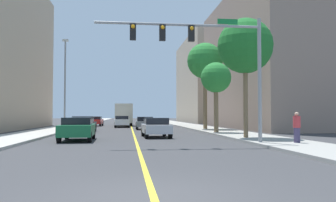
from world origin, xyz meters
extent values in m
plane|color=#38383A|center=(0.00, 42.00, 0.00)|extent=(192.00, 192.00, 0.00)
cube|color=#B2ADA3|center=(-7.97, 42.00, 0.07)|extent=(3.68, 168.00, 0.15)
cube|color=#9E9B93|center=(7.97, 42.00, 0.07)|extent=(3.68, 168.00, 0.15)
cube|color=yellow|center=(0.00, 42.00, 0.00)|extent=(0.16, 144.00, 0.01)
cube|color=gray|center=(17.21, 33.83, 8.13)|extent=(11.45, 25.51, 16.25)
cube|color=tan|center=(18.30, 64.92, 8.65)|extent=(13.63, 26.46, 17.29)
cylinder|color=gray|center=(6.53, 10.93, 3.48)|extent=(0.20, 0.20, 6.67)
cylinder|color=gray|center=(2.15, 10.93, 6.35)|extent=(8.76, 0.14, 0.14)
cube|color=black|center=(2.81, 10.93, 5.90)|extent=(0.32, 0.24, 0.84)
sphere|color=orange|center=(2.81, 10.79, 6.15)|extent=(0.20, 0.20, 0.20)
cube|color=black|center=(1.28, 10.93, 5.90)|extent=(0.32, 0.24, 0.84)
sphere|color=orange|center=(1.28, 10.79, 6.15)|extent=(0.20, 0.20, 0.20)
cube|color=black|center=(-0.26, 10.93, 5.90)|extent=(0.32, 0.24, 0.84)
sphere|color=orange|center=(-0.26, 10.79, 6.15)|extent=(0.20, 0.20, 0.20)
cube|color=#147233|center=(4.78, 10.93, 6.60)|extent=(1.10, 0.04, 0.28)
cylinder|color=gray|center=(-6.63, 27.98, 4.47)|extent=(0.16, 0.16, 8.64)
cube|color=beige|center=(-6.63, 27.98, 8.94)|extent=(0.56, 0.28, 0.20)
cylinder|color=brown|center=(7.05, 14.66, 3.11)|extent=(0.29, 0.29, 5.92)
sphere|color=#1E6B28|center=(7.05, 14.66, 6.07)|extent=(3.57, 3.57, 3.57)
cone|color=#1E6B28|center=(8.12, 14.70, 5.87)|extent=(0.49, 1.68, 1.43)
cone|color=#1E6B28|center=(7.23, 15.72, 5.87)|extent=(1.56, 0.68, 1.49)
cone|color=#1E6B28|center=(6.26, 15.39, 5.87)|extent=(1.28, 1.37, 1.65)
cone|color=#1E6B28|center=(6.16, 14.06, 5.87)|extent=(1.23, 1.70, 1.60)
cone|color=#1E6B28|center=(7.47, 13.68, 5.87)|extent=(1.89, 1.21, 1.45)
cylinder|color=brown|center=(6.81, 21.26, 2.43)|extent=(0.38, 0.38, 4.55)
sphere|color=#287F33|center=(6.81, 21.26, 4.70)|extent=(2.54, 2.54, 2.54)
cone|color=#287F33|center=(7.56, 21.13, 4.50)|extent=(0.62, 1.36, 1.40)
cone|color=#287F33|center=(7.26, 21.87, 4.50)|extent=(1.02, 0.86, 1.30)
cone|color=#287F33|center=(6.46, 21.93, 4.50)|extent=(1.31, 0.93, 1.40)
cone|color=#287F33|center=(6.06, 21.17, 4.50)|extent=(0.54, 1.08, 1.19)
cone|color=#287F33|center=(6.51, 20.56, 4.50)|extent=(1.29, 0.83, 1.45)
cone|color=#287F33|center=(7.14, 20.57, 4.50)|extent=(1.09, 0.76, 1.25)
cylinder|color=brown|center=(7.38, 27.86, 3.64)|extent=(0.40, 0.40, 6.99)
sphere|color=#287F33|center=(7.38, 27.86, 7.14)|extent=(3.68, 3.68, 3.68)
cone|color=#287F33|center=(8.48, 27.96, 6.94)|extent=(0.58, 2.08, 1.52)
cone|color=#287F33|center=(7.66, 28.92, 6.94)|extent=(1.85, 0.90, 1.37)
cone|color=#287F33|center=(6.39, 28.33, 6.94)|extent=(1.00, 1.62, 1.65)
cone|color=#287F33|center=(6.38, 27.39, 6.94)|extent=(0.96, 1.53, 1.91)
cone|color=#287F33|center=(7.83, 26.85, 6.94)|extent=(1.49, 0.93, 1.90)
cube|color=white|center=(-1.24, 36.98, 0.67)|extent=(1.96, 3.97, 0.69)
cube|color=black|center=(-1.23, 36.83, 1.23)|extent=(1.65, 1.74, 0.42)
cylinder|color=black|center=(-2.10, 38.34, 0.32)|extent=(0.25, 0.65, 0.64)
cylinder|color=black|center=(-0.51, 38.41, 0.32)|extent=(0.25, 0.65, 0.64)
cylinder|color=black|center=(-1.97, 35.55, 0.32)|extent=(0.25, 0.65, 0.64)
cylinder|color=black|center=(-0.38, 35.62, 0.32)|extent=(0.25, 0.65, 0.64)
cube|color=slate|center=(1.35, 30.96, 0.61)|extent=(1.89, 3.89, 0.58)
cube|color=black|center=(1.35, 30.71, 1.14)|extent=(1.66, 1.92, 0.46)
cylinder|color=black|center=(0.52, 32.36, 0.32)|extent=(0.22, 0.64, 0.64)
cylinder|color=black|center=(2.19, 32.35, 0.32)|extent=(0.22, 0.64, 0.64)
cylinder|color=black|center=(0.51, 29.58, 0.32)|extent=(0.22, 0.64, 0.64)
cylinder|color=black|center=(2.19, 29.57, 0.32)|extent=(0.22, 0.64, 0.64)
cube|color=#BCBCC1|center=(1.50, 17.68, 0.62)|extent=(1.97, 3.88, 0.60)
cube|color=black|center=(1.50, 17.60, 1.15)|extent=(1.66, 1.84, 0.46)
cylinder|color=black|center=(0.64, 19.00, 0.32)|extent=(0.25, 0.65, 0.64)
cylinder|color=black|center=(2.24, 19.07, 0.32)|extent=(0.25, 0.65, 0.64)
cylinder|color=black|center=(0.76, 16.29, 0.32)|extent=(0.25, 0.65, 0.64)
cylinder|color=black|center=(2.36, 16.36, 0.32)|extent=(0.25, 0.65, 0.64)
cube|color=#196638|center=(-3.59, 15.15, 0.66)|extent=(2.05, 4.35, 0.68)
cube|color=black|center=(-3.59, 15.06, 1.22)|extent=(1.75, 1.93, 0.43)
cylinder|color=black|center=(-4.50, 16.72, 0.32)|extent=(0.24, 0.65, 0.64)
cylinder|color=black|center=(-2.78, 16.77, 0.32)|extent=(0.24, 0.65, 0.64)
cylinder|color=black|center=(-4.41, 13.52, 0.32)|extent=(0.24, 0.65, 0.64)
cylinder|color=black|center=(-2.68, 13.57, 0.32)|extent=(0.24, 0.65, 0.64)
cube|color=black|center=(-4.55, 25.60, 0.62)|extent=(2.03, 4.65, 0.59)
cube|color=black|center=(-4.54, 25.65, 1.18)|extent=(1.73, 2.11, 0.53)
cylinder|color=black|center=(-3.75, 23.83, 0.32)|extent=(0.24, 0.65, 0.64)
cylinder|color=black|center=(-5.45, 23.88, 0.32)|extent=(0.24, 0.65, 0.64)
cylinder|color=black|center=(-3.65, 27.31, 0.32)|extent=(0.24, 0.65, 0.64)
cylinder|color=black|center=(-5.34, 27.37, 0.32)|extent=(0.24, 0.65, 0.64)
cube|color=red|center=(-4.93, 42.64, 0.62)|extent=(1.91, 4.08, 0.61)
cube|color=black|center=(-4.93, 42.57, 1.13)|extent=(1.62, 2.07, 0.41)
cylinder|color=black|center=(-4.20, 41.16, 0.32)|extent=(0.24, 0.65, 0.64)
cylinder|color=black|center=(-5.76, 41.22, 0.32)|extent=(0.24, 0.65, 0.64)
cylinder|color=black|center=(-4.09, 44.07, 0.32)|extent=(0.24, 0.65, 0.64)
cylinder|color=black|center=(-5.65, 44.13, 0.32)|extent=(0.24, 0.65, 0.64)
cube|color=silver|center=(-1.19, 47.12, 1.25)|extent=(2.46, 2.42, 1.60)
cube|color=beige|center=(-1.08, 42.92, 1.77)|extent=(2.56, 6.12, 2.63)
cylinder|color=black|center=(-2.24, 47.10, 0.45)|extent=(0.30, 0.91, 0.90)
cylinder|color=black|center=(-0.14, 47.15, 0.45)|extent=(0.30, 0.91, 0.90)
cylinder|color=black|center=(-2.09, 41.38, 0.45)|extent=(0.30, 0.91, 0.90)
cylinder|color=black|center=(0.01, 41.43, 0.45)|extent=(0.30, 0.91, 0.90)
cylinder|color=#3F3859|center=(8.32, 10.39, 0.54)|extent=(0.32, 0.32, 0.78)
cylinder|color=#B23338|center=(8.32, 10.39, 1.24)|extent=(0.38, 0.38, 0.62)
sphere|color=tan|center=(8.32, 10.39, 1.65)|extent=(0.21, 0.21, 0.21)
camera|label=1|loc=(-0.52, -6.97, 1.63)|focal=37.18mm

